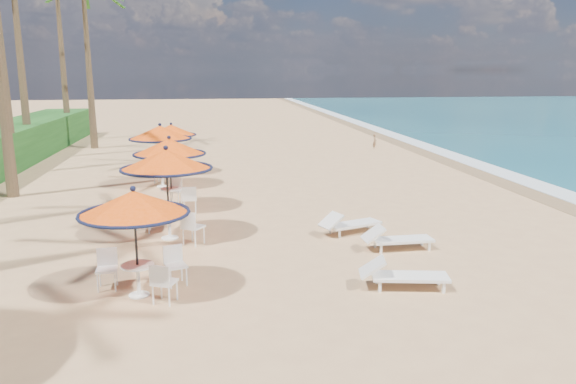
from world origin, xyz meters
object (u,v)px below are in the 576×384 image
(station_2, at_px, (171,153))
(lounger_mid, at_px, (395,238))
(station_1, at_px, (166,168))
(station_4, at_px, (171,135))
(lounger_far, at_px, (348,223))
(lounger_near, at_px, (401,274))
(station_0, at_px, (136,216))
(station_3, at_px, (161,138))

(station_2, height_order, lounger_mid, station_2)
(station_1, distance_m, station_4, 10.09)
(station_2, bearing_deg, lounger_far, -35.07)
(lounger_near, xyz_separation_m, lounger_far, (-0.10, 4.09, -0.01))
(station_0, bearing_deg, lounger_mid, 19.17)
(station_1, xyz_separation_m, lounger_near, (5.05, -4.33, -1.64))
(station_4, relative_size, lounger_far, 1.19)
(station_2, distance_m, station_4, 6.80)
(station_0, height_order, station_4, station_0)
(station_2, bearing_deg, station_3, 99.02)
(station_4, distance_m, lounger_mid, 13.51)
(station_0, height_order, lounger_far, station_0)
(station_2, height_order, station_4, station_2)
(lounger_near, xyz_separation_m, lounger_mid, (0.73, 2.52, -0.01))
(station_1, relative_size, lounger_near, 1.33)
(station_0, height_order, station_2, station_2)
(station_3, xyz_separation_m, station_4, (0.21, 2.89, -0.19))
(lounger_near, bearing_deg, station_2, 134.29)
(station_1, distance_m, lounger_near, 6.85)
(station_3, bearing_deg, station_1, -84.40)
(lounger_near, distance_m, lounger_mid, 2.62)
(station_0, xyz_separation_m, station_3, (-0.38, 11.12, 0.24))
(lounger_near, bearing_deg, lounger_far, 101.72)
(lounger_mid, height_order, lounger_far, lounger_far)
(station_3, bearing_deg, lounger_far, -52.74)
(lounger_mid, relative_size, lounger_far, 0.96)
(station_3, bearing_deg, station_0, -88.06)
(station_1, relative_size, station_4, 1.13)
(station_4, bearing_deg, lounger_far, -62.21)
(station_2, xyz_separation_m, lounger_near, (5.13, -7.62, -1.56))
(station_1, bearing_deg, lounger_far, -2.87)
(station_4, xyz_separation_m, lounger_mid, (6.27, -11.89, -1.42))
(station_3, height_order, station_4, station_3)
(station_0, distance_m, lounger_near, 5.56)
(lounger_mid, distance_m, lounger_far, 1.77)
(station_1, height_order, station_3, station_1)
(station_2, distance_m, lounger_far, 6.35)
(station_3, bearing_deg, lounger_mid, -54.23)
(station_2, xyz_separation_m, station_3, (-0.62, 3.89, 0.05))
(station_1, bearing_deg, station_4, 92.78)
(lounger_mid, bearing_deg, station_0, -162.68)
(station_0, relative_size, lounger_near, 1.19)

